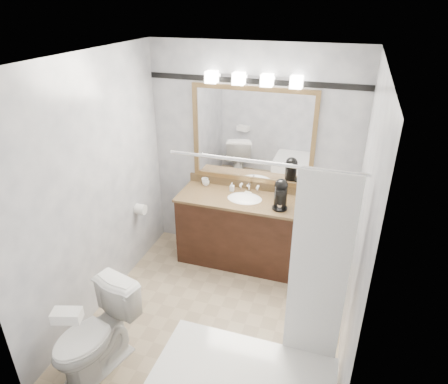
# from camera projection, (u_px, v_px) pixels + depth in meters

# --- Properties ---
(room) EXTENTS (2.42, 2.62, 2.52)m
(room) POSITION_uv_depth(u_px,v_px,m) (215.00, 208.00, 3.46)
(room) COLOR tan
(room) RESTS_ON ground
(vanity) EXTENTS (1.53, 0.58, 0.97)m
(vanity) POSITION_uv_depth(u_px,v_px,m) (244.00, 229.00, 4.68)
(vanity) COLOR black
(vanity) RESTS_ON ground
(mirror) EXTENTS (1.40, 0.04, 1.10)m
(mirror) POSITION_uv_depth(u_px,v_px,m) (252.00, 136.00, 4.44)
(mirror) COLOR olive
(mirror) RESTS_ON room
(vanity_light_bar) EXTENTS (1.02, 0.14, 0.12)m
(vanity_light_bar) POSITION_uv_depth(u_px,v_px,m) (253.00, 79.00, 4.11)
(vanity_light_bar) COLOR silver
(vanity_light_bar) RESTS_ON room
(accent_stripe) EXTENTS (2.40, 0.01, 0.06)m
(accent_stripe) POSITION_uv_depth(u_px,v_px,m) (254.00, 81.00, 4.18)
(accent_stripe) COLOR black
(accent_stripe) RESTS_ON room
(tp_roll) EXTENTS (0.11, 0.12, 0.12)m
(tp_roll) POSITION_uv_depth(u_px,v_px,m) (141.00, 209.00, 4.58)
(tp_roll) COLOR white
(tp_roll) RESTS_ON room
(toilet) EXTENTS (0.61, 0.84, 0.77)m
(toilet) POSITION_uv_depth(u_px,v_px,m) (94.00, 335.00, 3.30)
(toilet) COLOR white
(toilet) RESTS_ON ground
(tissue_box) EXTENTS (0.23, 0.17, 0.09)m
(tissue_box) POSITION_uv_depth(u_px,v_px,m) (67.00, 316.00, 2.91)
(tissue_box) COLOR white
(tissue_box) RESTS_ON toilet
(coffee_maker) EXTENTS (0.17, 0.21, 0.32)m
(coffee_maker) POSITION_uv_depth(u_px,v_px,m) (281.00, 193.00, 4.25)
(coffee_maker) COLOR black
(coffee_maker) RESTS_ON vanity
(cup_left) EXTENTS (0.10, 0.10, 0.07)m
(cup_left) POSITION_uv_depth(u_px,v_px,m) (206.00, 183.00, 4.80)
(cup_left) COLOR white
(cup_left) RESTS_ON vanity
(cup_right) EXTENTS (0.10, 0.10, 0.08)m
(cup_right) POSITION_uv_depth(u_px,v_px,m) (205.00, 181.00, 4.82)
(cup_right) COLOR white
(cup_right) RESTS_ON vanity
(soap_bottle_a) EXTENTS (0.05, 0.05, 0.10)m
(soap_bottle_a) POSITION_uv_depth(u_px,v_px,m) (232.00, 187.00, 4.65)
(soap_bottle_a) COLOR white
(soap_bottle_a) RESTS_ON vanity
(soap_bar) EXTENTS (0.08, 0.06, 0.02)m
(soap_bar) POSITION_uv_depth(u_px,v_px,m) (248.00, 193.00, 4.60)
(soap_bar) COLOR beige
(soap_bar) RESTS_ON vanity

